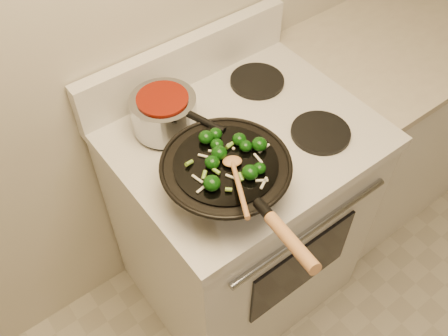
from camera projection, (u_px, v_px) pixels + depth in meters
stove at (239, 216)px, 1.86m from camera, size 0.78×0.67×1.08m
counter_unit at (371, 127)px, 2.18m from camera, size 0.90×0.62×0.91m
wok at (226, 176)px, 1.31m from camera, size 0.35×0.57×0.21m
stirfry at (230, 156)px, 1.27m from camera, size 0.25×0.24×0.04m
wooden_spoon at (236, 176)px, 1.22m from camera, size 0.14×0.22×0.06m
saucepan at (165, 113)px, 1.47m from camera, size 0.20×0.31×0.11m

